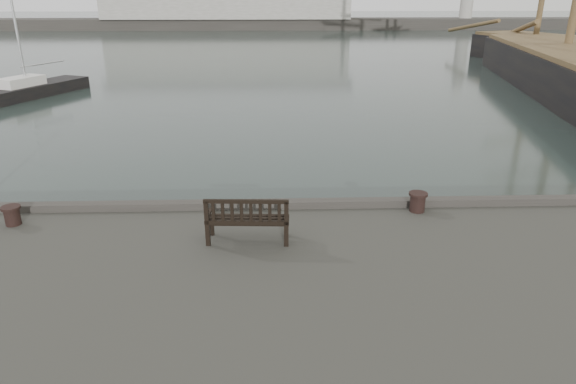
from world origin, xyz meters
name	(u,v)px	position (x,y,z in m)	size (l,w,h in m)	color
ground	(276,260)	(0.00, 0.00, 0.00)	(400.00, 400.00, 0.00)	black
breakwater	(245,6)	(-4.56, 92.00, 4.30)	(140.00, 9.50, 12.20)	#383530
bench	(248,227)	(-0.61, -1.96, 1.88)	(1.77, 0.69, 1.00)	black
bollard_left	(12,216)	(-6.00, -0.94, 1.78)	(0.42, 0.42, 0.45)	black
bollard_right	(418,202)	(3.42, -0.50, 1.80)	(0.45, 0.45, 0.47)	black
yacht_d	(33,93)	(-16.09, 23.44, 0.23)	(5.35, 8.53, 10.66)	black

